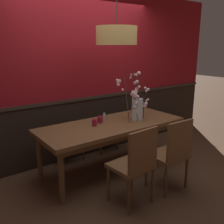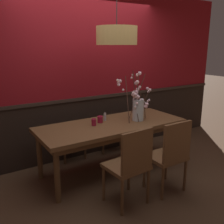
{
  "view_description": "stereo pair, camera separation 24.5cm",
  "coord_description": "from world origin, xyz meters",
  "px_view_note": "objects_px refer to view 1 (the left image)",
  "views": [
    {
      "loc": [
        -2.08,
        -2.82,
        1.82
      ],
      "look_at": [
        0.0,
        0.0,
        0.9
      ],
      "focal_mm": 40.96,
      "sensor_mm": 36.0,
      "label": 1
    },
    {
      "loc": [
        -1.88,
        -2.95,
        1.82
      ],
      "look_at": [
        0.0,
        0.0,
        0.9
      ],
      "focal_mm": 40.96,
      "sensor_mm": 36.0,
      "label": 2
    }
  ],
  "objects_px": {
    "chair_far_side_left": "(65,128)",
    "vase_with_blossoms": "(137,106)",
    "candle_holder_nearer_edge": "(100,120)",
    "chair_near_side_left": "(135,162)",
    "chair_near_side_right": "(172,151)",
    "chair_far_side_right": "(101,119)",
    "condiment_bottle": "(104,117)",
    "pendant_lamp": "(117,36)",
    "dining_table": "(112,129)",
    "candle_holder_nearer_center": "(94,122)"
  },
  "relations": [
    {
      "from": "dining_table",
      "to": "chair_near_side_left",
      "type": "relative_size",
      "value": 2.24
    },
    {
      "from": "chair_near_side_left",
      "to": "candle_holder_nearer_center",
      "type": "relative_size",
      "value": 9.75
    },
    {
      "from": "chair_near_side_left",
      "to": "candle_holder_nearer_center",
      "type": "distance_m",
      "value": 0.92
    },
    {
      "from": "chair_near_side_right",
      "to": "dining_table",
      "type": "bearing_deg",
      "value": 108.76
    },
    {
      "from": "chair_far_side_right",
      "to": "chair_near_side_right",
      "type": "bearing_deg",
      "value": -91.97
    },
    {
      "from": "candle_holder_nearer_center",
      "to": "candle_holder_nearer_edge",
      "type": "height_order",
      "value": "candle_holder_nearer_center"
    },
    {
      "from": "chair_far_side_left",
      "to": "vase_with_blossoms",
      "type": "bearing_deg",
      "value": -50.61
    },
    {
      "from": "chair_far_side_right",
      "to": "vase_with_blossoms",
      "type": "bearing_deg",
      "value": -86.65
    },
    {
      "from": "dining_table",
      "to": "condiment_bottle",
      "type": "bearing_deg",
      "value": 95.86
    },
    {
      "from": "chair_far_side_right",
      "to": "pendant_lamp",
      "type": "distance_m",
      "value": 1.66
    },
    {
      "from": "chair_far_side_left",
      "to": "vase_with_blossoms",
      "type": "height_order",
      "value": "vase_with_blossoms"
    },
    {
      "from": "dining_table",
      "to": "condiment_bottle",
      "type": "relative_size",
      "value": 17.67
    },
    {
      "from": "chair_far_side_right",
      "to": "condiment_bottle",
      "type": "height_order",
      "value": "chair_far_side_right"
    },
    {
      "from": "chair_near_side_right",
      "to": "condiment_bottle",
      "type": "xyz_separation_m",
      "value": [
        -0.31,
        1.04,
        0.26
      ]
    },
    {
      "from": "chair_near_side_right",
      "to": "pendant_lamp",
      "type": "xyz_separation_m",
      "value": [
        -0.23,
        0.86,
        1.41
      ]
    },
    {
      "from": "candle_holder_nearer_edge",
      "to": "pendant_lamp",
      "type": "relative_size",
      "value": 0.11
    },
    {
      "from": "vase_with_blossoms",
      "to": "candle_holder_nearer_edge",
      "type": "height_order",
      "value": "vase_with_blossoms"
    },
    {
      "from": "chair_far_side_right",
      "to": "chair_near_side_left",
      "type": "xyz_separation_m",
      "value": [
        -0.64,
        -1.65,
        -0.0
      ]
    },
    {
      "from": "dining_table",
      "to": "candle_holder_nearer_center",
      "type": "xyz_separation_m",
      "value": [
        -0.27,
        0.05,
        0.13
      ]
    },
    {
      "from": "vase_with_blossoms",
      "to": "candle_holder_nearer_edge",
      "type": "relative_size",
      "value": 7.67
    },
    {
      "from": "chair_near_side_right",
      "to": "candle_holder_nearer_center",
      "type": "distance_m",
      "value": 1.11
    },
    {
      "from": "condiment_bottle",
      "to": "pendant_lamp",
      "type": "xyz_separation_m",
      "value": [
        0.08,
        -0.18,
        1.15
      ]
    },
    {
      "from": "chair_near_side_left",
      "to": "pendant_lamp",
      "type": "distance_m",
      "value": 1.67
    },
    {
      "from": "condiment_bottle",
      "to": "dining_table",
      "type": "bearing_deg",
      "value": -84.14
    },
    {
      "from": "chair_near_side_left",
      "to": "candle_holder_nearer_edge",
      "type": "bearing_deg",
      "value": 80.59
    },
    {
      "from": "candle_holder_nearer_edge",
      "to": "condiment_bottle",
      "type": "relative_size",
      "value": 0.8
    },
    {
      "from": "dining_table",
      "to": "vase_with_blossoms",
      "type": "xyz_separation_m",
      "value": [
        0.41,
        -0.07,
        0.3
      ]
    },
    {
      "from": "candle_holder_nearer_center",
      "to": "condiment_bottle",
      "type": "bearing_deg",
      "value": 25.5
    },
    {
      "from": "chair_far_side_right",
      "to": "chair_far_side_left",
      "type": "height_order",
      "value": "chair_far_side_right"
    },
    {
      "from": "chair_near_side_left",
      "to": "chair_near_side_right",
      "type": "bearing_deg",
      "value": -3.49
    },
    {
      "from": "chair_near_side_left",
      "to": "candle_holder_nearer_edge",
      "type": "distance_m",
      "value": 1.0
    },
    {
      "from": "chair_near_side_left",
      "to": "candle_holder_nearer_edge",
      "type": "relative_size",
      "value": 9.89
    },
    {
      "from": "chair_near_side_right",
      "to": "vase_with_blossoms",
      "type": "relative_size",
      "value": 1.29
    },
    {
      "from": "dining_table",
      "to": "pendant_lamp",
      "type": "relative_size",
      "value": 2.45
    },
    {
      "from": "chair_near_side_left",
      "to": "vase_with_blossoms",
      "type": "relative_size",
      "value": 1.29
    },
    {
      "from": "chair_near_side_right",
      "to": "candle_holder_nearer_center",
      "type": "bearing_deg",
      "value": 121.57
    },
    {
      "from": "chair_far_side_right",
      "to": "chair_near_side_right",
      "type": "relative_size",
      "value": 1.01
    },
    {
      "from": "condiment_bottle",
      "to": "pendant_lamp",
      "type": "height_order",
      "value": "pendant_lamp"
    },
    {
      "from": "vase_with_blossoms",
      "to": "candle_holder_nearer_center",
      "type": "bearing_deg",
      "value": 170.02
    },
    {
      "from": "chair_far_side_left",
      "to": "chair_near_side_left",
      "type": "distance_m",
      "value": 1.67
    },
    {
      "from": "chair_far_side_right",
      "to": "dining_table",
      "type": "bearing_deg",
      "value": -113.39
    },
    {
      "from": "candle_holder_nearer_edge",
      "to": "dining_table",
      "type": "bearing_deg",
      "value": -43.77
    },
    {
      "from": "vase_with_blossoms",
      "to": "candle_holder_nearer_edge",
      "type": "distance_m",
      "value": 0.59
    },
    {
      "from": "chair_near_side_left",
      "to": "vase_with_blossoms",
      "type": "height_order",
      "value": "vase_with_blossoms"
    },
    {
      "from": "dining_table",
      "to": "candle_holder_nearer_edge",
      "type": "bearing_deg",
      "value": 136.23
    },
    {
      "from": "chair_far_side_left",
      "to": "pendant_lamp",
      "type": "bearing_deg",
      "value": -64.65
    },
    {
      "from": "candle_holder_nearer_edge",
      "to": "pendant_lamp",
      "type": "xyz_separation_m",
      "value": [
        0.19,
        -0.13,
        1.16
      ]
    },
    {
      "from": "chair_far_side_right",
      "to": "chair_near_side_left",
      "type": "bearing_deg",
      "value": -111.14
    },
    {
      "from": "vase_with_blossoms",
      "to": "dining_table",
      "type": "bearing_deg",
      "value": 170.13
    },
    {
      "from": "vase_with_blossoms",
      "to": "condiment_bottle",
      "type": "height_order",
      "value": "vase_with_blossoms"
    }
  ]
}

